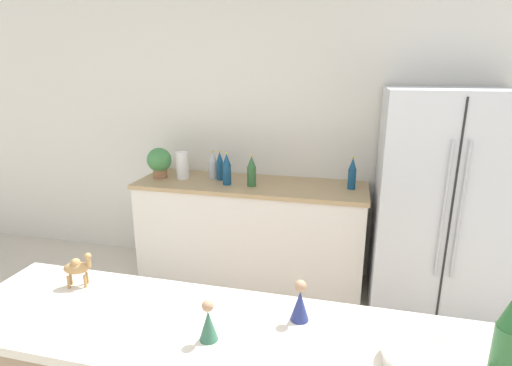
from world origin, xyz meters
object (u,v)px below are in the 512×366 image
object	(u,v)px
paper_towel_roll	(182,165)
wine_bottle	(508,342)
back_bottle_2	(227,169)
wise_man_figurine_blue	(208,323)
camel_figurine	(78,267)
back_bottle_4	(352,174)
back_bottle_0	(213,165)
back_bottle_1	(252,171)
back_bottle_3	(220,166)
fruit_bowl	(422,358)
wise_man_figurine_crimson	(300,303)
potted_plant	(159,161)
refrigerator	(439,205)

from	to	relation	value
paper_towel_roll	wine_bottle	size ratio (longest dim) A/B	0.73
back_bottle_2	wise_man_figurine_blue	distance (m)	2.07
camel_figurine	back_bottle_4	bearing A→B (deg)	60.29
back_bottle_0	wise_man_figurine_blue	bearing A→B (deg)	-70.71
paper_towel_roll	back_bottle_1	xyz separation A→B (m)	(0.65, -0.09, 0.01)
back_bottle_0	camel_figurine	distance (m)	1.96
back_bottle_3	wise_man_figurine_blue	size ratio (longest dim) A/B	1.73
back_bottle_0	paper_towel_roll	bearing A→B (deg)	-164.36
back_bottle_1	camel_figurine	bearing A→B (deg)	-99.01
fruit_bowl	back_bottle_1	bearing A→B (deg)	117.84
back_bottle_0	wise_man_figurine_crimson	xyz separation A→B (m)	(1.03, -1.97, 0.01)
back_bottle_0	back_bottle_2	bearing A→B (deg)	-42.58
back_bottle_1	back_bottle_4	xyz separation A→B (m)	(0.80, 0.11, 0.00)
back_bottle_4	fruit_bowl	xyz separation A→B (m)	(0.23, -2.07, -0.03)
back_bottle_0	wise_man_figurine_blue	size ratio (longest dim) A/B	1.63
back_bottle_3	back_bottle_2	bearing A→B (deg)	-50.60
back_bottle_0	camel_figurine	bearing A→B (deg)	-86.86
paper_towel_roll	back_bottle_2	size ratio (longest dim) A/B	0.86
wise_man_figurine_blue	camel_figurine	bearing A→B (deg)	163.04
potted_plant	back_bottle_2	world-z (taller)	back_bottle_2
back_bottle_1	wise_man_figurine_blue	distance (m)	2.03
potted_plant	camel_figurine	xyz separation A→B (m)	(0.57, -1.86, -0.00)
refrigerator	wine_bottle	size ratio (longest dim) A/B	5.27
back_bottle_4	wise_man_figurine_crimson	xyz separation A→B (m)	(-0.16, -1.92, 0.00)
camel_figurine	fruit_bowl	bearing A→B (deg)	-7.16
back_bottle_1	fruit_bowl	bearing A→B (deg)	-62.16
back_bottle_4	camel_figurine	size ratio (longest dim) A/B	1.80
wise_man_figurine_blue	back_bottle_2	bearing A→B (deg)	106.07
paper_towel_roll	back_bottle_3	distance (m)	0.34
back_bottle_0	wise_man_figurine_blue	xyz separation A→B (m)	(0.75, -2.15, 0.01)
refrigerator	wine_bottle	xyz separation A→B (m)	(-0.21, -2.00, 0.26)
back_bottle_3	camel_figurine	xyz separation A→B (m)	(0.03, -1.91, 0.02)
back_bottle_4	camel_figurine	bearing A→B (deg)	-119.71
potted_plant	back_bottle_0	distance (m)	0.48
refrigerator	wine_bottle	bearing A→B (deg)	-96.02
back_bottle_3	camel_figurine	distance (m)	1.91
potted_plant	back_bottle_2	bearing A→B (deg)	-6.26
paper_towel_roll	back_bottle_4	bearing A→B (deg)	0.83
paper_towel_roll	back_bottle_0	distance (m)	0.27
fruit_bowl	wise_man_figurine_crimson	size ratio (longest dim) A/B	1.57
potted_plant	back_bottle_3	xyz separation A→B (m)	(0.54, 0.05, -0.02)
potted_plant	back_bottle_1	world-z (taller)	potted_plant
fruit_bowl	camel_figurine	xyz separation A→B (m)	(-1.32, 0.17, 0.05)
wise_man_figurine_crimson	paper_towel_roll	bearing A→B (deg)	124.24
wine_bottle	refrigerator	bearing A→B (deg)	83.98
wine_bottle	wise_man_figurine_blue	xyz separation A→B (m)	(-0.88, 0.01, -0.09)
fruit_bowl	wise_man_figurine_blue	xyz separation A→B (m)	(-0.68, -0.03, 0.03)
refrigerator	back_bottle_1	size ratio (longest dim) A/B	6.50
back_bottle_1	back_bottle_0	bearing A→B (deg)	157.84
back_bottle_0	back_bottle_3	distance (m)	0.09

